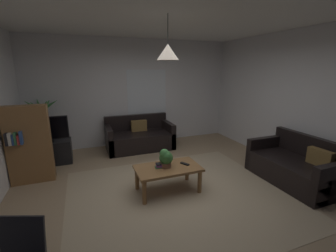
{
  "coord_description": "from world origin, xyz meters",
  "views": [
    {
      "loc": [
        -1.34,
        -3.22,
        2.01
      ],
      "look_at": [
        0.0,
        0.3,
        1.05
      ],
      "focal_mm": 24.31,
      "sensor_mm": 36.0,
      "label": 1
    }
  ],
  "objects_px": {
    "couch_under_window": "(140,138)",
    "potted_plant_on_table": "(166,157)",
    "remote_on_table_1": "(169,164)",
    "tv_stand": "(49,153)",
    "potted_palm_corner": "(45,130)",
    "couch_right_side": "(295,167)",
    "coffee_table": "(168,171)",
    "remote_on_table_0": "(185,164)",
    "book_on_table_1": "(160,165)",
    "tv": "(46,129)",
    "book_on_table_0": "(160,167)",
    "book_on_table_2": "(160,164)",
    "pendant_lamp": "(168,52)",
    "bookshelf_corner": "(29,145)"
  },
  "relations": [
    {
      "from": "bookshelf_corner",
      "to": "remote_on_table_0",
      "type": "bearing_deg",
      "value": -25.58
    },
    {
      "from": "couch_under_window",
      "to": "tv_stand",
      "type": "relative_size",
      "value": 1.83
    },
    {
      "from": "bookshelf_corner",
      "to": "couch_right_side",
      "type": "bearing_deg",
      "value": -20.93
    },
    {
      "from": "book_on_table_2",
      "to": "tv_stand",
      "type": "relative_size",
      "value": 0.14
    },
    {
      "from": "tv_stand",
      "to": "potted_palm_corner",
      "type": "bearing_deg",
      "value": 102.44
    },
    {
      "from": "remote_on_table_0",
      "to": "remote_on_table_1",
      "type": "xyz_separation_m",
      "value": [
        -0.25,
        0.09,
        0.0
      ]
    },
    {
      "from": "book_on_table_1",
      "to": "remote_on_table_1",
      "type": "distance_m",
      "value": 0.19
    },
    {
      "from": "remote_on_table_1",
      "to": "tv_stand",
      "type": "distance_m",
      "value": 2.78
    },
    {
      "from": "book_on_table_0",
      "to": "remote_on_table_1",
      "type": "height_order",
      "value": "same"
    },
    {
      "from": "coffee_table",
      "to": "tv_stand",
      "type": "bearing_deg",
      "value": 135.13
    },
    {
      "from": "tv_stand",
      "to": "tv",
      "type": "xyz_separation_m",
      "value": [
        0.0,
        -0.02,
        0.53
      ]
    },
    {
      "from": "couch_under_window",
      "to": "tv",
      "type": "bearing_deg",
      "value": -172.18
    },
    {
      "from": "couch_under_window",
      "to": "book_on_table_2",
      "type": "relative_size",
      "value": 12.71
    },
    {
      "from": "remote_on_table_0",
      "to": "potted_plant_on_table",
      "type": "xyz_separation_m",
      "value": [
        -0.34,
        0.02,
        0.16
      ]
    },
    {
      "from": "potted_plant_on_table",
      "to": "bookshelf_corner",
      "type": "xyz_separation_m",
      "value": [
        -2.13,
        1.17,
        0.11
      ]
    },
    {
      "from": "potted_palm_corner",
      "to": "remote_on_table_0",
      "type": "bearing_deg",
      "value": -45.44
    },
    {
      "from": "couch_under_window",
      "to": "book_on_table_0",
      "type": "xyz_separation_m",
      "value": [
        -0.2,
        -2.2,
        0.17
      ]
    },
    {
      "from": "book_on_table_2",
      "to": "bookshelf_corner",
      "type": "distance_m",
      "value": 2.35
    },
    {
      "from": "couch_under_window",
      "to": "potted_plant_on_table",
      "type": "relative_size",
      "value": 5.23
    },
    {
      "from": "book_on_table_1",
      "to": "potted_palm_corner",
      "type": "distance_m",
      "value": 3.09
    },
    {
      "from": "couch_under_window",
      "to": "tv",
      "type": "relative_size",
      "value": 1.9
    },
    {
      "from": "couch_under_window",
      "to": "potted_palm_corner",
      "type": "distance_m",
      "value": 2.19
    },
    {
      "from": "coffee_table",
      "to": "pendant_lamp",
      "type": "xyz_separation_m",
      "value": [
        -0.0,
        0.0,
        1.88
      ]
    },
    {
      "from": "couch_right_side",
      "to": "coffee_table",
      "type": "xyz_separation_m",
      "value": [
        -2.26,
        0.51,
        0.09
      ]
    },
    {
      "from": "book_on_table_1",
      "to": "tv",
      "type": "distance_m",
      "value": 2.69
    },
    {
      "from": "pendant_lamp",
      "to": "book_on_table_0",
      "type": "bearing_deg",
      "value": 167.09
    },
    {
      "from": "book_on_table_0",
      "to": "remote_on_table_0",
      "type": "bearing_deg",
      "value": -4.11
    },
    {
      "from": "coffee_table",
      "to": "remote_on_table_0",
      "type": "xyz_separation_m",
      "value": [
        0.3,
        -0.0,
        0.08
      ]
    },
    {
      "from": "book_on_table_1",
      "to": "coffee_table",
      "type": "bearing_deg",
      "value": -13.8
    },
    {
      "from": "potted_palm_corner",
      "to": "book_on_table_0",
      "type": "bearing_deg",
      "value": -50.76
    },
    {
      "from": "book_on_table_2",
      "to": "coffee_table",
      "type": "bearing_deg",
      "value": -15.2
    },
    {
      "from": "remote_on_table_0",
      "to": "potted_plant_on_table",
      "type": "distance_m",
      "value": 0.37
    },
    {
      "from": "tv",
      "to": "book_on_table_2",
      "type": "bearing_deg",
      "value": -45.91
    },
    {
      "from": "remote_on_table_1",
      "to": "tv_stand",
      "type": "height_order",
      "value": "tv_stand"
    },
    {
      "from": "remote_on_table_0",
      "to": "couch_right_side",
      "type": "bearing_deg",
      "value": -42.4
    },
    {
      "from": "book_on_table_0",
      "to": "tv_stand",
      "type": "bearing_deg",
      "value": 133.65
    },
    {
      "from": "tv_stand",
      "to": "couch_right_side",
      "type": "bearing_deg",
      "value": -30.34
    },
    {
      "from": "book_on_table_1",
      "to": "potted_plant_on_table",
      "type": "distance_m",
      "value": 0.16
    },
    {
      "from": "couch_right_side",
      "to": "tv",
      "type": "distance_m",
      "value": 4.93
    },
    {
      "from": "couch_right_side",
      "to": "potted_plant_on_table",
      "type": "distance_m",
      "value": 2.38
    },
    {
      "from": "couch_under_window",
      "to": "remote_on_table_0",
      "type": "relative_size",
      "value": 10.3
    },
    {
      "from": "bookshelf_corner",
      "to": "pendant_lamp",
      "type": "xyz_separation_m",
      "value": [
        2.17,
        -1.18,
        1.53
      ]
    },
    {
      "from": "potted_plant_on_table",
      "to": "tv",
      "type": "height_order",
      "value": "tv"
    },
    {
      "from": "remote_on_table_1",
      "to": "potted_palm_corner",
      "type": "xyz_separation_m",
      "value": [
        -2.13,
        2.33,
        0.2
      ]
    },
    {
      "from": "book_on_table_2",
      "to": "remote_on_table_1",
      "type": "bearing_deg",
      "value": 18.4
    },
    {
      "from": "tv_stand",
      "to": "coffee_table",
      "type": "bearing_deg",
      "value": -44.87
    },
    {
      "from": "potted_plant_on_table",
      "to": "potted_palm_corner",
      "type": "xyz_separation_m",
      "value": [
        -2.05,
        2.41,
        0.04
      ]
    },
    {
      "from": "book_on_table_0",
      "to": "tv_stand",
      "type": "xyz_separation_m",
      "value": [
        -1.85,
        1.94,
        -0.19
      ]
    },
    {
      "from": "remote_on_table_0",
      "to": "potted_plant_on_table",
      "type": "height_order",
      "value": "potted_plant_on_table"
    },
    {
      "from": "potted_plant_on_table",
      "to": "potted_palm_corner",
      "type": "relative_size",
      "value": 0.22
    }
  ]
}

